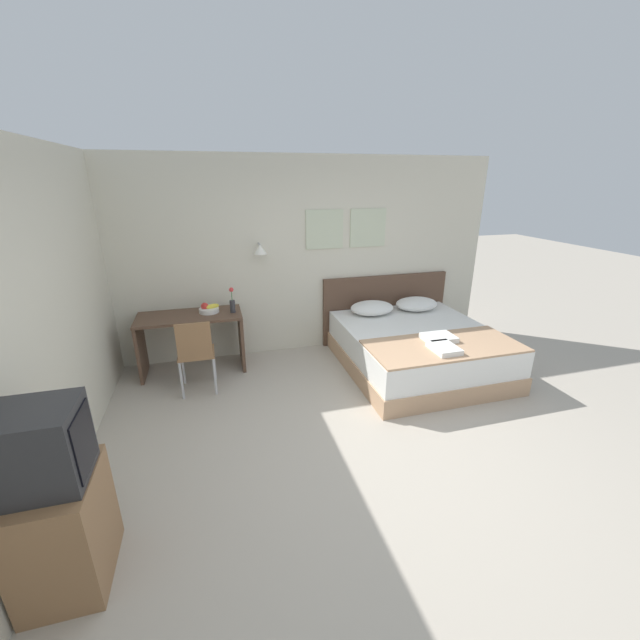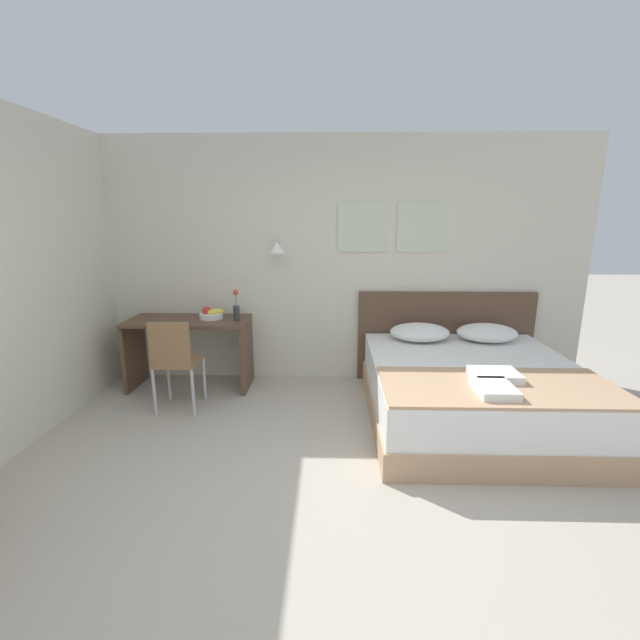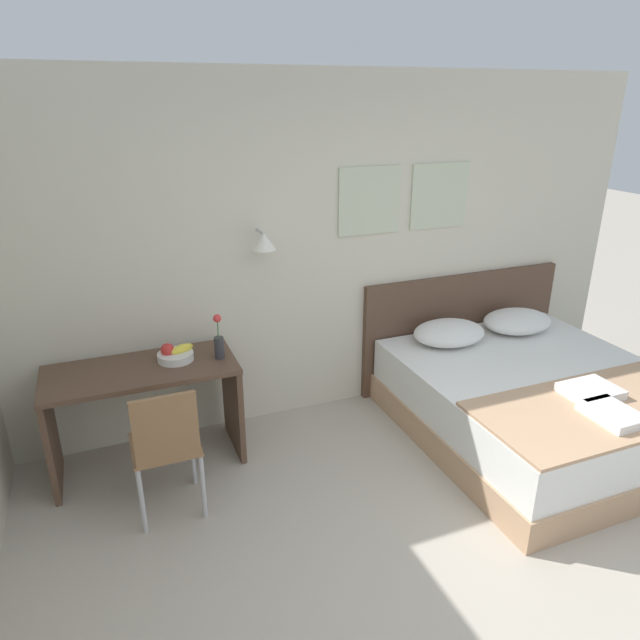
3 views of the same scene
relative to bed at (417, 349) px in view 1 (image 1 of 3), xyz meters
name	(u,v)px [view 1 (image 1 of 3)]	position (x,y,z in m)	size (l,w,h in m)	color
ground_plane	(364,456)	(-1.30, -1.45, -0.27)	(24.00, 24.00, 0.00)	#B2A899
wall_back	(300,257)	(-1.29, 1.09, 1.06)	(5.61, 0.31, 2.65)	beige
bed	(417,349)	(0.00, 0.00, 0.00)	(1.82, 1.99, 0.55)	tan
headboard	(385,308)	(0.00, 1.03, 0.23)	(1.94, 0.06, 1.01)	brown
pillow_left	(372,308)	(-0.35, 0.71, 0.36)	(0.62, 0.47, 0.18)	white
pillow_right	(416,304)	(0.35, 0.71, 0.36)	(0.62, 0.47, 0.18)	white
throw_blanket	(444,346)	(0.00, -0.58, 0.29)	(1.77, 0.80, 0.02)	tan
folded_towel_near_foot	(439,338)	(0.01, -0.44, 0.33)	(0.36, 0.29, 0.06)	white
folded_towel_mid_bed	(444,348)	(-0.10, -0.72, 0.33)	(0.26, 0.35, 0.06)	white
desk	(191,332)	(-2.79, 0.72, 0.26)	(1.26, 0.57, 0.76)	brown
desk_chair	(196,351)	(-2.73, 0.11, 0.26)	(0.40, 0.40, 0.89)	#8E6642
fruit_bowl	(209,309)	(-2.55, 0.76, 0.53)	(0.26, 0.24, 0.13)	silver
flower_vase	(232,303)	(-2.26, 0.68, 0.61)	(0.07, 0.07, 0.32)	#333338
tv_stand	(64,531)	(-3.46, -2.01, 0.10)	(0.45, 0.58, 0.74)	#8E6642
television	(40,447)	(-3.46, -2.01, 0.70)	(0.44, 0.41, 0.47)	#2D2D30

